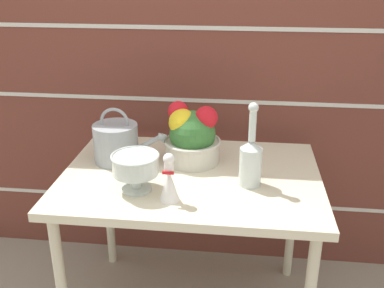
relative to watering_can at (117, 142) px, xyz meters
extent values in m
cube|color=brown|center=(0.34, 0.42, 0.27)|extent=(3.60, 0.08, 2.20)
cube|color=beige|center=(0.34, 0.38, -0.49)|extent=(3.53, 0.00, 0.02)
cube|color=beige|center=(0.34, 0.38, 0.09)|extent=(3.53, 0.00, 0.02)
cube|color=beige|center=(0.34, 0.38, 0.45)|extent=(3.53, 0.00, 0.02)
cube|color=beige|center=(0.34, -0.09, -0.11)|extent=(1.09, 0.78, 0.04)
cylinder|color=beige|center=(-0.14, 0.24, -0.48)|extent=(0.04, 0.04, 0.70)
cylinder|color=beige|center=(0.83, 0.24, -0.48)|extent=(0.04, 0.04, 0.70)
cylinder|color=#93999E|center=(0.00, 0.00, 0.00)|extent=(0.20, 0.20, 0.17)
cylinder|color=#93999E|center=(0.15, 0.00, 0.00)|extent=(0.14, 0.02, 0.09)
cone|color=#93999E|center=(0.22, 0.00, 0.04)|extent=(0.05, 0.05, 0.06)
torus|color=#93999E|center=(0.00, 0.00, 0.10)|extent=(0.13, 0.01, 0.13)
cylinder|color=silver|center=(0.15, -0.26, -0.08)|extent=(0.12, 0.12, 0.01)
cylinder|color=silver|center=(0.15, -0.26, -0.05)|extent=(0.04, 0.04, 0.06)
sphere|color=silver|center=(0.15, -0.26, -0.04)|extent=(0.05, 0.05, 0.05)
cylinder|color=silver|center=(0.15, -0.26, 0.02)|extent=(0.18, 0.18, 0.07)
torus|color=silver|center=(0.15, -0.26, 0.06)|extent=(0.19, 0.19, 0.01)
cylinder|color=beige|center=(0.34, 0.03, -0.04)|extent=(0.24, 0.24, 0.10)
torus|color=beige|center=(0.34, 0.03, 0.01)|extent=(0.26, 0.26, 0.01)
sphere|color=#387033|center=(0.34, 0.03, 0.04)|extent=(0.21, 0.21, 0.21)
sphere|color=yellow|center=(0.29, 0.02, 0.10)|extent=(0.12, 0.12, 0.12)
sphere|color=red|center=(0.27, 0.06, 0.13)|extent=(0.09, 0.09, 0.09)
sphere|color=red|center=(0.40, 0.03, 0.12)|extent=(0.10, 0.10, 0.10)
cylinder|color=silver|center=(0.59, -0.16, -0.01)|extent=(0.09, 0.09, 0.16)
cone|color=silver|center=(0.59, -0.16, 0.08)|extent=(0.09, 0.09, 0.03)
cylinder|color=silver|center=(0.59, -0.16, 0.16)|extent=(0.03, 0.03, 0.12)
sphere|color=silver|center=(0.59, -0.16, 0.24)|extent=(0.04, 0.04, 0.04)
cone|color=white|center=(0.29, -0.33, -0.03)|extent=(0.08, 0.08, 0.13)
cylinder|color=white|center=(0.29, -0.33, 0.06)|extent=(0.04, 0.04, 0.04)
sphere|color=white|center=(0.29, -0.33, 0.08)|extent=(0.04, 0.04, 0.04)
cube|color=red|center=(0.29, -0.34, 0.03)|extent=(0.04, 0.01, 0.01)
sphere|color=red|center=(0.30, -0.35, -0.09)|extent=(0.01, 0.01, 0.01)
camera|label=1|loc=(0.55, -1.79, 0.76)|focal=42.00mm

